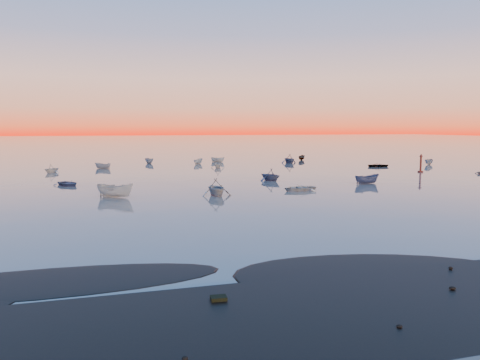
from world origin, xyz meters
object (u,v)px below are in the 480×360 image
object	(u,v)px
boat_near_left	(68,186)
channel_marker	(421,165)
boat_near_center	(367,184)
boat_near_right	(270,180)

from	to	relation	value
boat_near_left	channel_marker	bearing A→B (deg)	-27.85
boat_near_left	boat_near_center	world-z (taller)	boat_near_center
boat_near_center	boat_near_right	xyz separation A→B (m)	(-11.14, 7.26, 0.00)
boat_near_center	channel_marker	world-z (taller)	channel_marker
boat_near_left	boat_near_center	xyz separation A→B (m)	(38.43, -9.08, 0.00)
boat_near_left	channel_marker	xyz separation A→B (m)	(55.85, 2.74, 1.27)
boat_near_left	channel_marker	world-z (taller)	channel_marker
boat_near_center	channel_marker	bearing A→B (deg)	-59.10
channel_marker	boat_near_center	bearing A→B (deg)	-145.83
boat_near_center	boat_near_right	size ratio (longest dim) A/B	0.99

